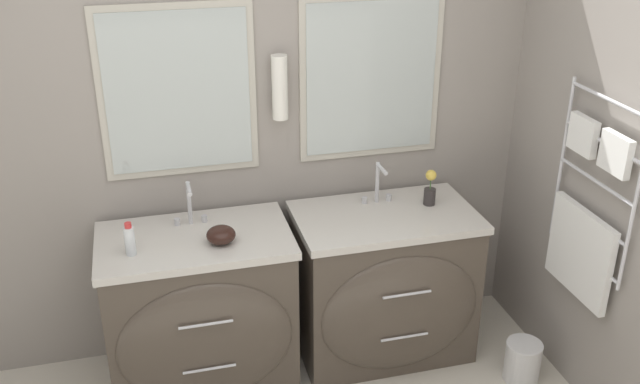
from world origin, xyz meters
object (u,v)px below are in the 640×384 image
at_px(toiletry_bottle, 130,240).
at_px(vanity_left, 201,312).
at_px(waste_bin, 523,360).
at_px(amenity_bowl, 221,235).
at_px(vanity_right, 385,285).
at_px(flower_vase, 430,189).

bearing_deg(toiletry_bottle, vanity_left, 10.98).
bearing_deg(waste_bin, amenity_bowl, 166.36).
xyz_separation_m(vanity_right, waste_bin, (0.64, -0.43, -0.32)).
xyz_separation_m(vanity_left, amenity_bowl, (0.12, -0.06, 0.47)).
relative_size(vanity_right, flower_vase, 4.80).
bearing_deg(toiletry_bottle, waste_bin, -10.62).
distance_m(flower_vase, waste_bin, 1.05).
bearing_deg(amenity_bowl, vanity_left, 156.20).
relative_size(vanity_left, flower_vase, 4.80).
bearing_deg(vanity_right, flower_vase, 18.73).
distance_m(vanity_left, waste_bin, 1.74).
xyz_separation_m(flower_vase, waste_bin, (0.38, -0.52, -0.83)).
height_order(toiletry_bottle, amenity_bowl, toiletry_bottle).
bearing_deg(toiletry_bottle, amenity_bowl, 0.55).
bearing_deg(vanity_right, toiletry_bottle, -177.43).
distance_m(vanity_right, toiletry_bottle, 1.41).
bearing_deg(flower_vase, vanity_left, -175.94).
distance_m(vanity_left, flower_vase, 1.38).
distance_m(amenity_bowl, waste_bin, 1.76).
height_order(vanity_left, amenity_bowl, amenity_bowl).
height_order(toiletry_bottle, flower_vase, flower_vase).
relative_size(toiletry_bottle, flower_vase, 0.83).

